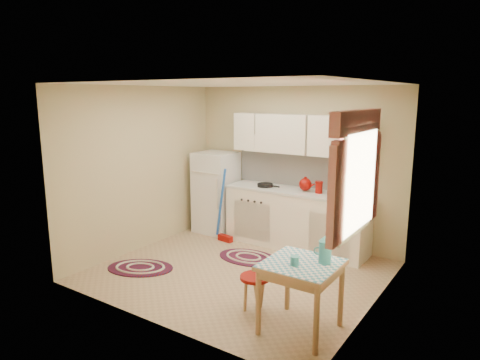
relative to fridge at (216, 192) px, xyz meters
name	(u,v)px	position (x,y,z in m)	size (l,w,h in m)	color
room_shell	(259,154)	(1.48, -1.01, 0.90)	(3.64, 3.60, 2.52)	tan
fridge	(216,192)	(0.00, 0.00, 0.00)	(0.65, 0.60, 1.40)	white
broom	(225,206)	(0.44, -0.35, -0.10)	(0.28, 0.12, 1.20)	blue
base_cabinets	(296,220)	(1.52, 0.05, -0.26)	(2.25, 0.60, 0.88)	white
countertop	(296,191)	(1.52, 0.05, 0.20)	(2.27, 0.62, 0.04)	silver
frying_pan	(265,185)	(0.99, 0.00, 0.24)	(0.25, 0.25, 0.05)	black
red_kettle	(305,184)	(1.66, 0.05, 0.33)	(0.22, 0.19, 0.22)	#810A04
red_canister	(319,188)	(1.89, 0.05, 0.30)	(0.11, 0.11, 0.16)	#810A04
table	(301,297)	(2.66, -2.12, -0.34)	(0.72, 0.72, 0.72)	tan
stool	(255,294)	(2.08, -2.05, -0.49)	(0.33, 0.33, 0.42)	#810A04
coffee_pot	(325,249)	(2.85, -2.00, 0.18)	(0.16, 0.13, 0.31)	teal
mug	(295,261)	(2.63, -2.22, 0.07)	(0.09, 0.09, 0.10)	teal
rug_center	(248,258)	(1.16, -0.76, -0.69)	(0.93, 0.62, 0.02)	maroon
rug_left	(140,268)	(0.12, -1.92, -0.69)	(0.92, 0.62, 0.02)	maroon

